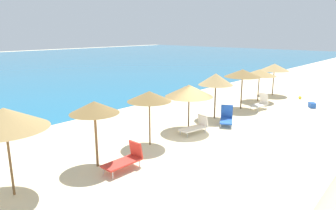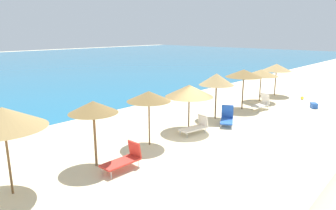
# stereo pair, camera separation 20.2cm
# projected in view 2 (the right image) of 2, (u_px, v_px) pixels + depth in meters

# --- Properties ---
(ground_plane) EXTENTS (160.00, 160.00, 0.00)m
(ground_plane) POSITION_uv_depth(u_px,v_px,m) (201.00, 140.00, 14.97)
(ground_plane) COLOR beige
(beach_umbrella_2) EXTENTS (2.64, 2.64, 2.94)m
(beach_umbrella_2) POSITION_uv_depth(u_px,v_px,m) (3.00, 118.00, 9.39)
(beach_umbrella_2) COLOR brown
(beach_umbrella_2) RESTS_ON ground_plane
(beach_umbrella_3) EXTENTS (1.90, 1.90, 2.64)m
(beach_umbrella_3) POSITION_uv_depth(u_px,v_px,m) (93.00, 107.00, 11.51)
(beach_umbrella_3) COLOR brown
(beach_umbrella_3) RESTS_ON ground_plane
(beach_umbrella_4) EXTENTS (2.03, 2.03, 2.57)m
(beach_umbrella_4) POSITION_uv_depth(u_px,v_px,m) (149.00, 96.00, 13.78)
(beach_umbrella_4) COLOR brown
(beach_umbrella_4) RESTS_ON ground_plane
(beach_umbrella_5) EXTENTS (2.55, 2.55, 2.49)m
(beach_umbrella_5) POSITION_uv_depth(u_px,v_px,m) (189.00, 91.00, 15.92)
(beach_umbrella_5) COLOR brown
(beach_umbrella_5) RESTS_ON ground_plane
(beach_umbrella_6) EXTENTS (2.09, 2.09, 2.78)m
(beach_umbrella_6) POSITION_uv_depth(u_px,v_px,m) (217.00, 79.00, 18.08)
(beach_umbrella_6) COLOR brown
(beach_umbrella_6) RESTS_ON ground_plane
(beach_umbrella_7) EXTENTS (2.46, 2.46, 2.73)m
(beach_umbrella_7) POSITION_uv_depth(u_px,v_px,m) (244.00, 73.00, 20.40)
(beach_umbrella_7) COLOR brown
(beach_umbrella_7) RESTS_ON ground_plane
(beach_umbrella_8) EXTENTS (2.49, 2.49, 2.44)m
(beach_umbrella_8) POSITION_uv_depth(u_px,v_px,m) (261.00, 73.00, 22.80)
(beach_umbrella_8) COLOR brown
(beach_umbrella_8) RESTS_ON ground_plane
(beach_umbrella_9) EXTENTS (2.39, 2.39, 2.63)m
(beach_umbrella_9) POSITION_uv_depth(u_px,v_px,m) (277.00, 67.00, 24.95)
(beach_umbrella_9) COLOR brown
(beach_umbrella_9) RESTS_ON ground_plane
(lounge_chair_0) EXTENTS (1.59, 0.70, 0.99)m
(lounge_chair_0) POSITION_uv_depth(u_px,v_px,m) (124.00, 159.00, 11.69)
(lounge_chair_0) COLOR red
(lounge_chair_0) RESTS_ON ground_plane
(lounge_chair_1) EXTENTS (1.53, 1.26, 1.08)m
(lounge_chair_1) POSITION_uv_depth(u_px,v_px,m) (227.00, 118.00, 17.29)
(lounge_chair_1) COLOR blue
(lounge_chair_1) RESTS_ON ground_plane
(lounge_chair_2) EXTENTS (1.46, 0.73, 1.11)m
(lounge_chair_2) POSITION_uv_depth(u_px,v_px,m) (262.00, 103.00, 20.72)
(lounge_chair_2) COLOR white
(lounge_chair_2) RESTS_ON ground_plane
(lounge_chair_3) EXTENTS (1.63, 0.92, 0.90)m
(lounge_chair_3) POSITION_uv_depth(u_px,v_px,m) (196.00, 127.00, 15.81)
(lounge_chair_3) COLOR white
(lounge_chair_3) RESTS_ON ground_plane
(beach_ball) EXTENTS (0.24, 0.24, 0.24)m
(beach_ball) POSITION_uv_depth(u_px,v_px,m) (302.00, 98.00, 23.85)
(beach_ball) COLOR yellow
(beach_ball) RESTS_ON ground_plane
(cooler_box) EXTENTS (0.69, 0.64, 0.36)m
(cooler_box) POSITION_uv_depth(u_px,v_px,m) (314.00, 105.00, 21.14)
(cooler_box) COLOR blue
(cooler_box) RESTS_ON ground_plane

